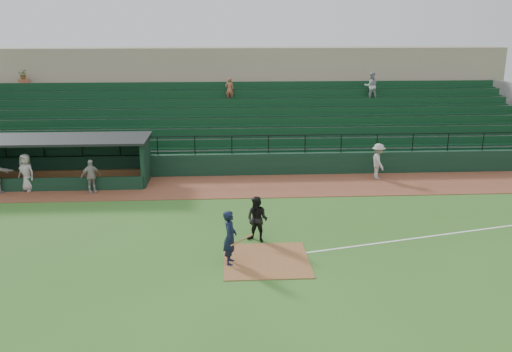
{
  "coord_description": "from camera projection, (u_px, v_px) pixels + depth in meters",
  "views": [
    {
      "loc": [
        -1.4,
        -18.3,
        8.0
      ],
      "look_at": [
        0.0,
        5.0,
        1.4
      ],
      "focal_mm": 37.72,
      "sensor_mm": 36.0,
      "label": 1
    }
  ],
  "objects": [
    {
      "name": "ground",
      "position": [
        264.0,
        249.0,
        19.83
      ],
      "size": [
        90.0,
        90.0,
        0.0
      ],
      "primitive_type": "plane",
      "color": "#2D5D1E",
      "rests_on": "ground"
    },
    {
      "name": "warning_track",
      "position": [
        253.0,
        186.0,
        27.51
      ],
      "size": [
        40.0,
        4.0,
        0.03
      ],
      "primitive_type": "cube",
      "color": "brown",
      "rests_on": "ground"
    },
    {
      "name": "stadium_structure",
      "position": [
        246.0,
        115.0,
        35.02
      ],
      "size": [
        38.0,
        13.08,
        6.4
      ],
      "color": "black",
      "rests_on": "ground"
    },
    {
      "name": "batter_at_plate",
      "position": [
        230.0,
        238.0,
        18.39
      ],
      "size": [
        1.06,
        0.74,
        1.93
      ],
      "color": "black",
      "rests_on": "ground"
    },
    {
      "name": "umpire",
      "position": [
        257.0,
        219.0,
        20.32
      ],
      "size": [
        1.08,
        1.0,
        1.77
      ],
      "primitive_type": "imported",
      "rotation": [
        0.0,
        0.0,
        -0.5
      ],
      "color": "black",
      "rests_on": "ground"
    },
    {
      "name": "foul_line",
      "position": [
        461.0,
        232.0,
        21.45
      ],
      "size": [
        17.49,
        4.44,
        0.01
      ],
      "primitive_type": "cube",
      "rotation": [
        0.0,
        0.0,
        0.24
      ],
      "color": "white",
      "rests_on": "ground"
    },
    {
      "name": "home_plate_dirt",
      "position": [
        266.0,
        260.0,
        18.87
      ],
      "size": [
        3.0,
        3.0,
        0.03
      ],
      "primitive_type": "cube",
      "color": "brown",
      "rests_on": "ground"
    },
    {
      "name": "runner",
      "position": [
        378.0,
        161.0,
        28.55
      ],
      "size": [
        0.79,
        1.28,
        1.91
      ],
      "primitive_type": "imported",
      "rotation": [
        0.0,
        0.0,
        1.64
      ],
      "color": "#A29D98",
      "rests_on": "warning_track"
    },
    {
      "name": "dugout_player_b",
      "position": [
        26.0,
        172.0,
        26.47
      ],
      "size": [
        1.08,
        0.92,
        1.87
      ],
      "primitive_type": "imported",
      "rotation": [
        0.0,
        0.0,
        -0.43
      ],
      "color": "#A7A19D",
      "rests_on": "warning_track"
    },
    {
      "name": "dugout",
      "position": [
        65.0,
        157.0,
        28.09
      ],
      "size": [
        8.9,
        3.2,
        2.42
      ],
      "color": "black",
      "rests_on": "ground"
    },
    {
      "name": "dugout_player_a",
      "position": [
        91.0,
        176.0,
        26.22
      ],
      "size": [
        1.04,
        0.85,
        1.66
      ],
      "primitive_type": "imported",
      "rotation": [
        0.0,
        0.0,
        0.54
      ],
      "color": "#A7A29C",
      "rests_on": "warning_track"
    }
  ]
}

